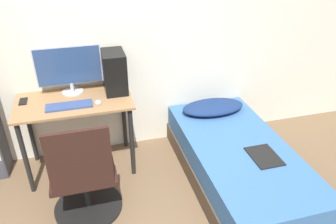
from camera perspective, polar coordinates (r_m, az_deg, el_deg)
The scene contains 11 objects.
wall_back at distance 3.31m, azimuth -12.48°, elevation 12.40°, with size 8.00×0.05×2.50m.
desk at distance 3.24m, azimuth -15.77°, elevation 0.00°, with size 1.07×0.60×0.78m.
office_chair at distance 2.85m, azimuth -14.34°, elevation -11.67°, with size 0.59×0.59×0.96m.
bed at distance 3.25m, azimuth 12.02°, elevation -8.78°, with size 0.90×1.85×0.42m.
pillow at distance 3.60m, azimuth 7.85°, elevation 0.86°, with size 0.69×0.36×0.11m.
magazine at distance 3.03m, azimuth 16.40°, elevation -7.40°, with size 0.24×0.32×0.01m.
monitor at distance 3.25m, azimuth -16.87°, elevation 7.35°, with size 0.61×0.21×0.46m.
keyboard at distance 3.07m, azimuth -16.82°, elevation 1.05°, with size 0.41×0.14×0.02m.
pc_tower at distance 3.21m, azimuth -9.35°, elevation 6.93°, with size 0.21×0.33×0.39m.
mouse at distance 3.07m, azimuth -12.09°, elevation 1.67°, with size 0.06×0.09×0.02m.
phone at distance 3.31m, azimuth -23.91°, elevation 1.70°, with size 0.07×0.14×0.01m.
Camera 1 is at (-0.15, -1.69, 2.19)m, focal length 35.00 mm.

